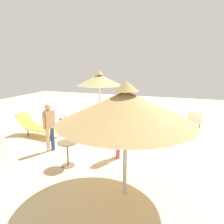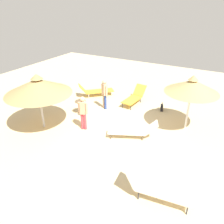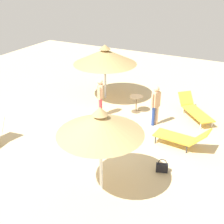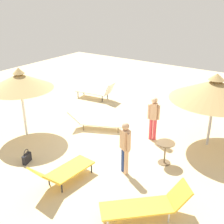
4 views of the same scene
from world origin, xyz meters
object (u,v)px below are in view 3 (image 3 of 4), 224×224
lounge_chair_far_left (182,137)px  lounge_chair_edge (194,109)px  lounge_chair_near_right (81,135)px  person_standing_near_left (100,95)px  parasol_umbrella_center (105,56)px  person_standing_back (156,103)px  parasol_umbrella_far_right (100,124)px  side_table_round (136,101)px  handbag (162,167)px

lounge_chair_far_left → lounge_chair_edge: 2.59m
lounge_chair_far_left → lounge_chair_edge: size_ratio=0.99×
lounge_chair_near_right → person_standing_near_left: 2.44m
parasol_umbrella_center → lounge_chair_edge: size_ratio=1.50×
lounge_chair_edge → person_standing_back: (1.42, -1.25, 0.59)m
lounge_chair_far_left → parasol_umbrella_far_right: bearing=-23.7°
side_table_round → handbag: bearing=34.1°
lounge_chair_near_right → lounge_chair_far_left: (-1.43, 3.32, 0.08)m
person_standing_back → handbag: (2.87, 1.31, -0.78)m
person_standing_back → side_table_round: size_ratio=2.27×
lounge_chair_far_left → person_standing_back: 1.94m
person_standing_near_left → handbag: (2.60, 3.69, -0.77)m
lounge_chair_far_left → person_standing_back: (-1.16, -1.46, 0.54)m
lounge_chair_near_right → lounge_chair_edge: bearing=142.2°
handbag → lounge_chair_near_right: bearing=-95.1°
lounge_chair_near_right → side_table_round: 3.44m
lounge_chair_near_right → lounge_chair_far_left: size_ratio=1.12×
lounge_chair_far_left → lounge_chair_edge: (-2.58, -0.21, -0.05)m
parasol_umbrella_center → lounge_chair_near_right: parasol_umbrella_center is taller
lounge_chair_near_right → lounge_chair_edge: 5.07m
lounge_chair_far_left → handbag: bearing=-4.9°
lounge_chair_near_right → person_standing_back: 3.25m
lounge_chair_near_right → lounge_chair_far_left: 3.61m
person_standing_near_left → parasol_umbrella_far_right: bearing=29.8°
person_standing_back → handbag: 3.25m
lounge_chair_edge → person_standing_back: person_standing_back is taller
parasol_umbrella_far_right → person_standing_back: size_ratio=1.57×
lounge_chair_edge → person_standing_back: 1.98m
person_standing_near_left → handbag: 4.57m
lounge_chair_edge → parasol_umbrella_center: bearing=-91.6°
person_standing_back → side_table_round: bearing=-123.8°
lounge_chair_far_left → side_table_round: 3.26m
handbag → parasol_umbrella_far_right: bearing=-39.5°
parasol_umbrella_center → person_standing_near_left: bearing=22.6°
person_standing_near_left → lounge_chair_edge: bearing=115.1°
person_standing_near_left → lounge_chair_far_left: bearing=77.0°
lounge_chair_far_left → side_table_round: bearing=-126.5°
lounge_chair_near_right → handbag: (0.28, 3.17, -0.16)m
parasol_umbrella_center → lounge_chair_far_left: parasol_umbrella_center is taller
parasol_umbrella_far_right → person_standing_near_left: 4.95m
lounge_chair_edge → side_table_round: (0.65, -2.41, 0.13)m
lounge_chair_far_left → lounge_chair_edge: bearing=-175.3°
lounge_chair_far_left → lounge_chair_near_right: bearing=-66.7°
person_standing_near_left → handbag: person_standing_near_left is taller
parasol_umbrella_far_right → person_standing_near_left: bearing=-150.2°
lounge_chair_near_right → parasol_umbrella_center: bearing=-162.9°
parasol_umbrella_far_right → parasol_umbrella_center: parasol_umbrella_center is taller
handbag → lounge_chair_far_left: bearing=175.1°
lounge_chair_near_right → person_standing_near_left: size_ratio=1.33×
parasol_umbrella_center → lounge_chair_far_left: bearing=59.5°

